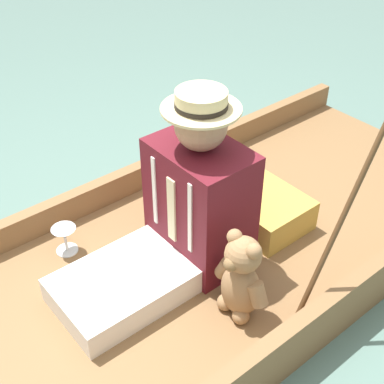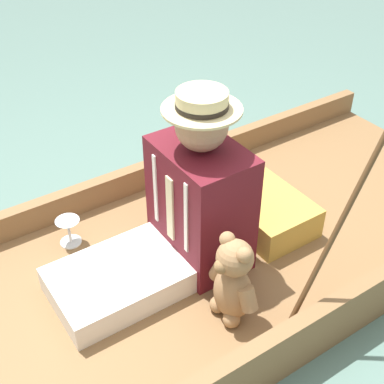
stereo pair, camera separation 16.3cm
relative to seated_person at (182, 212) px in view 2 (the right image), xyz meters
name	(u,v)px [view 2 (the right image)]	position (x,y,z in m)	size (l,w,h in m)	color
ground_plane	(170,289)	(-0.01, 0.07, -0.38)	(16.00, 16.00, 0.00)	slate
punt_boat	(170,277)	(-0.01, 0.07, -0.31)	(1.19, 3.29, 0.24)	brown
seat_cushion	(264,210)	(0.01, -0.44, -0.19)	(0.44, 0.31, 0.14)	#B7933D
seated_person	(182,212)	(0.00, 0.00, 0.00)	(0.40, 0.79, 0.75)	white
teddy_bear	(233,282)	(-0.34, 0.01, -0.09)	(0.26, 0.15, 0.37)	#9E754C
wine_glass	(68,226)	(0.37, 0.34, -0.17)	(0.10, 0.10, 0.12)	silver
walking_cane	(348,207)	(-0.51, -0.32, 0.21)	(0.04, 0.37, 0.83)	brown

